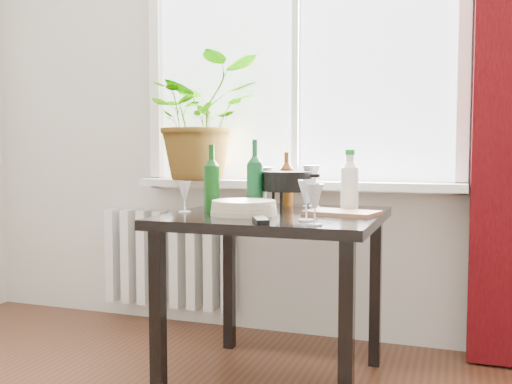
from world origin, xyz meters
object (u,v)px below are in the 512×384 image
(radiator, at_px, (169,259))
(cleaning_bottle, at_px, (350,181))
(wineglass_back_left, at_px, (265,185))
(cutting_board, at_px, (342,213))
(bottle_amber, at_px, (287,178))
(plate_stack, at_px, (244,208))
(wineglass_front_left, at_px, (184,197))
(wineglass_back_center, at_px, (311,185))
(fondue_pot, at_px, (287,190))
(wineglass_far_right, at_px, (315,204))
(wine_bottle_left, at_px, (212,178))
(tv_remote, at_px, (261,220))
(wineglass_front_right, at_px, (306,200))
(table, at_px, (277,235))
(potted_plant, at_px, (201,119))
(wine_bottle_right, at_px, (255,174))

(radiator, bearing_deg, cleaning_bottle, -22.54)
(cleaning_bottle, bearing_deg, wineglass_back_left, 155.59)
(radiator, distance_m, cutting_board, 1.33)
(bottle_amber, height_order, plate_stack, bottle_amber)
(cleaning_bottle, height_order, wineglass_front_left, cleaning_bottle)
(radiator, distance_m, wineglass_back_center, 1.08)
(fondue_pot, distance_m, cutting_board, 0.31)
(wineglass_far_right, relative_size, wineglass_back_center, 0.74)
(wine_bottle_left, distance_m, fondue_pot, 0.34)
(wineglass_back_center, xyz_separation_m, wineglass_front_left, (-0.44, -0.42, -0.03))
(radiator, height_order, wineglass_front_left, wineglass_front_left)
(wineglass_back_center, xyz_separation_m, plate_stack, (-0.18, -0.42, -0.07))
(wineglass_back_left, bearing_deg, wineglass_far_right, -59.64)
(wineglass_back_left, height_order, tv_remote, wineglass_back_left)
(wineglass_front_right, relative_size, tv_remote, 1.02)
(wineglass_far_right, bearing_deg, tv_remote, 172.92)
(table, bearing_deg, tv_remote, -83.04)
(wineglass_back_left, xyz_separation_m, fondue_pot, (0.17, -0.21, -0.01))
(potted_plant, height_order, fondue_pot, potted_plant)
(wineglass_back_center, bearing_deg, wineglass_far_right, -75.06)
(wineglass_far_right, xyz_separation_m, wineglass_back_left, (-0.42, 0.72, 0.02))
(wineglass_front_right, bearing_deg, wine_bottle_right, 133.39)
(wine_bottle_left, bearing_deg, fondue_pot, 32.94)
(wine_bottle_right, bearing_deg, table, -38.74)
(radiator, bearing_deg, bottle_amber, -20.94)
(wineglass_front_left, bearing_deg, wine_bottle_left, 46.80)
(wine_bottle_left, distance_m, wineglass_front_left, 0.15)
(potted_plant, distance_m, wineglass_back_center, 0.79)
(cleaning_bottle, bearing_deg, wineglass_back_center, 146.24)
(table, distance_m, wineglass_back_left, 0.45)
(wine_bottle_right, distance_m, wineglass_back_center, 0.29)
(cleaning_bottle, relative_size, plate_stack, 0.97)
(radiator, height_order, fondue_pot, fondue_pot)
(wineglass_front_right, relative_size, wineglass_front_left, 1.16)
(bottle_amber, bearing_deg, fondue_pot, -72.49)
(wine_bottle_left, height_order, wineglass_front_right, wine_bottle_left)
(wine_bottle_right, bearing_deg, tv_remote, -67.86)
(bottle_amber, bearing_deg, table, -80.54)
(potted_plant, bearing_deg, wine_bottle_right, -43.00)
(fondue_pot, bearing_deg, wine_bottle_right, -165.53)
(fondue_pot, bearing_deg, cutting_board, -28.28)
(cleaning_bottle, bearing_deg, wineglass_far_right, -93.20)
(table, distance_m, fondue_pot, 0.23)
(radiator, relative_size, bottle_amber, 3.10)
(wineglass_front_left, bearing_deg, tv_remote, -26.48)
(potted_plant, distance_m, wineglass_back_left, 0.57)
(wineglass_back_center, bearing_deg, radiator, 160.22)
(wine_bottle_left, bearing_deg, wineglass_far_right, -31.07)
(cutting_board, bearing_deg, cleaning_bottle, 87.79)
(potted_plant, height_order, plate_stack, potted_plant)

